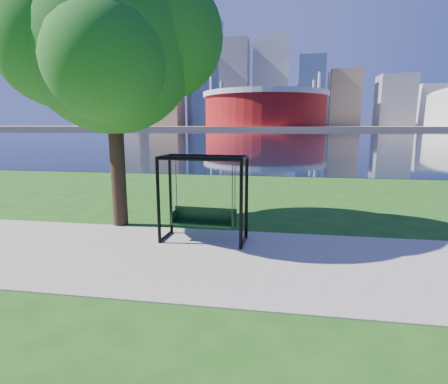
# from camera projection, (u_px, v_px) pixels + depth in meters

# --- Properties ---
(ground) EXTENTS (900.00, 900.00, 0.00)m
(ground) POSITION_uv_depth(u_px,v_px,m) (221.00, 251.00, 7.90)
(ground) COLOR #1E5114
(ground) RESTS_ON ground
(path) EXTENTS (120.00, 4.00, 0.03)m
(path) POSITION_uv_depth(u_px,v_px,m) (217.00, 259.00, 7.41)
(path) COLOR #9E937F
(path) RESTS_ON ground
(river) EXTENTS (900.00, 180.00, 0.02)m
(river) POSITION_uv_depth(u_px,v_px,m) (277.00, 134.00, 106.78)
(river) COLOR black
(river) RESTS_ON ground
(far_bank) EXTENTS (900.00, 228.00, 2.00)m
(far_bank) POSITION_uv_depth(u_px,v_px,m) (280.00, 127.00, 304.37)
(far_bank) COLOR #937F60
(far_bank) RESTS_ON ground
(stadium) EXTENTS (83.00, 83.00, 32.00)m
(stadium) POSITION_uv_depth(u_px,v_px,m) (265.00, 108.00, 234.61)
(stadium) COLOR maroon
(stadium) RESTS_ON far_bank
(skyline) EXTENTS (392.00, 66.00, 96.50)m
(skyline) POSITION_uv_depth(u_px,v_px,m) (276.00, 87.00, 311.45)
(skyline) COLOR gray
(skyline) RESTS_ON far_bank
(swing) EXTENTS (2.09, 0.99, 2.10)m
(swing) POSITION_uv_depth(u_px,v_px,m) (204.00, 201.00, 8.40)
(swing) COLOR black
(swing) RESTS_ON ground
(park_tree) EXTENTS (5.68, 5.13, 7.05)m
(park_tree) POSITION_uv_depth(u_px,v_px,m) (110.00, 43.00, 9.07)
(park_tree) COLOR black
(park_tree) RESTS_ON ground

